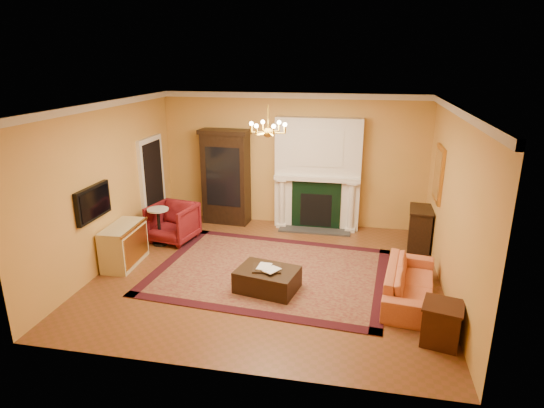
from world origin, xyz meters
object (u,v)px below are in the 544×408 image
(china_cabinet, at_px, (226,179))
(commode, at_px, (124,245))
(coral_sofa, at_px, (410,278))
(end_table, at_px, (441,324))
(leather_ottoman, at_px, (267,279))
(wingback_armchair, at_px, (173,221))
(pedestal_table, at_px, (159,224))
(console_table, at_px, (420,229))

(china_cabinet, relative_size, commode, 2.02)
(coral_sofa, xyz_separation_m, end_table, (0.31, -1.16, -0.09))
(end_table, distance_m, leather_ottoman, 2.79)
(coral_sofa, bearing_deg, commode, 94.22)
(wingback_armchair, distance_m, pedestal_table, 0.31)
(wingback_armchair, height_order, pedestal_table, wingback_armchair)
(china_cabinet, distance_m, wingback_armchair, 1.68)
(pedestal_table, distance_m, coral_sofa, 5.08)
(end_table, bearing_deg, wingback_armchair, 151.42)
(commode, xyz_separation_m, leather_ottoman, (2.84, -0.48, -0.19))
(end_table, bearing_deg, pedestal_table, 154.48)
(commode, distance_m, end_table, 5.64)
(china_cabinet, height_order, coral_sofa, china_cabinet)
(wingback_armchair, bearing_deg, leather_ottoman, -25.08)
(console_table, height_order, leather_ottoman, console_table)
(commode, relative_size, console_table, 1.26)
(wingback_armchair, height_order, coral_sofa, wingback_armchair)
(china_cabinet, bearing_deg, commode, -110.84)
(end_table, bearing_deg, china_cabinet, 135.97)
(pedestal_table, relative_size, coral_sofa, 0.42)
(console_table, bearing_deg, leather_ottoman, -133.15)
(wingback_armchair, relative_size, leather_ottoman, 0.91)
(china_cabinet, xyz_separation_m, leather_ottoman, (1.62, -3.11, -0.85))
(coral_sofa, bearing_deg, console_table, -2.12)
(wingback_armchair, relative_size, commode, 0.86)
(pedestal_table, distance_m, leather_ottoman, 3.02)
(china_cabinet, xyz_separation_m, console_table, (4.29, -0.77, -0.64))
(leather_ottoman, bearing_deg, console_table, 52.88)
(coral_sofa, relative_size, leather_ottoman, 1.92)
(pedestal_table, bearing_deg, leather_ottoman, -30.07)
(china_cabinet, xyz_separation_m, end_table, (4.23, -4.09, -0.77))
(china_cabinet, height_order, wingback_armchair, china_cabinet)
(china_cabinet, xyz_separation_m, coral_sofa, (3.92, -2.93, -0.68))
(pedestal_table, relative_size, commode, 0.75)
(commode, bearing_deg, pedestal_table, 74.42)
(coral_sofa, bearing_deg, wingback_armchair, 79.13)
(wingback_armchair, height_order, console_table, wingback_armchair)
(commode, bearing_deg, leather_ottoman, -12.12)
(coral_sofa, bearing_deg, pedestal_table, 82.44)
(china_cabinet, xyz_separation_m, commode, (-1.22, -2.62, -0.66))
(leather_ottoman, bearing_deg, pedestal_table, 161.62)
(wingback_armchair, xyz_separation_m, console_table, (5.07, 0.59, -0.04))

